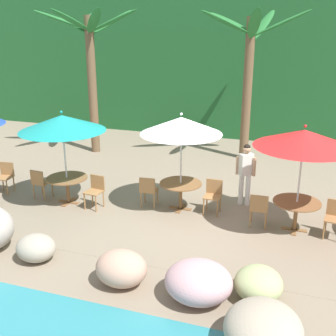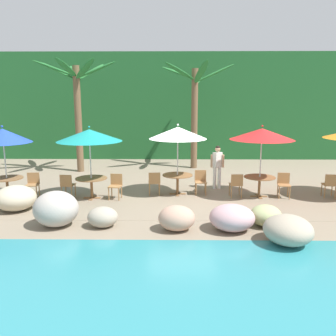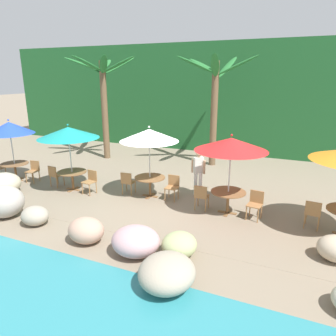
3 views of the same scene
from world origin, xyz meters
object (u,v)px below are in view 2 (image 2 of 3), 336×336
(chair_teal_seaward, at_px, (116,184))
(chair_red_seaward, at_px, (284,183))
(dining_table_blue, at_px, (7,181))
(dining_table_teal, at_px, (91,181))
(umbrella_blue, at_px, (3,136))
(palm_tree_second, at_px, (195,98))
(chair_teal_inland, at_px, (67,184))
(chair_blue_seaward, at_px, (33,183))
(umbrella_teal, at_px, (89,135))
(chair_orange_inland, at_px, (330,184))
(umbrella_red, at_px, (262,134))
(dining_table_red, at_px, (260,180))
(chair_red_inland, at_px, (236,184))
(chair_white_inland, at_px, (154,182))
(palm_tree_nearest, at_px, (77,93))
(dining_table_white, at_px, (178,178))
(chair_white_seaward, at_px, (201,180))
(waiter_in_white, at_px, (217,164))
(umbrella_white, at_px, (178,133))

(chair_teal_seaward, height_order, chair_red_seaward, same)
(dining_table_blue, distance_m, dining_table_teal, 2.97)
(umbrella_blue, distance_m, palm_tree_second, 8.98)
(chair_teal_seaward, distance_m, chair_teal_inland, 1.71)
(chair_blue_seaward, relative_size, umbrella_teal, 0.34)
(chair_teal_seaward, xyz_separation_m, chair_orange_inland, (7.55, 0.17, 0.00))
(chair_teal_inland, distance_m, umbrella_red, 7.03)
(chair_teal_inland, height_order, dining_table_red, chair_teal_inland)
(chair_red_inland, bearing_deg, chair_white_inland, 174.84)
(umbrella_blue, xyz_separation_m, palm_tree_nearest, (1.35, 4.68, 1.47))
(umbrella_red, bearing_deg, dining_table_white, 173.98)
(dining_table_red, bearing_deg, umbrella_blue, -178.12)
(dining_table_blue, xyz_separation_m, dining_table_white, (6.00, 0.60, 0.00))
(chair_white_inland, xyz_separation_m, palm_tree_second, (1.73, 5.18, 2.96))
(dining_table_red, distance_m, chair_orange_inland, 2.46)
(umbrella_red, bearing_deg, chair_white_seaward, 169.19)
(chair_red_seaward, height_order, palm_tree_nearest, palm_tree_nearest)
(chair_orange_inland, bearing_deg, waiter_in_white, 162.12)
(chair_white_seaward, height_order, palm_tree_nearest, palm_tree_nearest)
(chair_orange_inland, bearing_deg, chair_white_seaward, 173.75)
(chair_teal_seaward, xyz_separation_m, chair_red_inland, (4.25, 0.15, 0.00))
(chair_teal_inland, bearing_deg, umbrella_blue, -179.42)
(chair_orange_inland, distance_m, palm_tree_second, 7.64)
(umbrella_teal, bearing_deg, chair_white_inland, 10.46)
(chair_blue_seaward, height_order, umbrella_teal, umbrella_teal)
(dining_table_white, relative_size, palm_tree_second, 0.21)
(chair_teal_seaward, bearing_deg, palm_tree_second, 61.30)
(dining_table_blue, bearing_deg, chair_red_seaward, 1.54)
(dining_table_white, height_order, palm_tree_nearest, palm_tree_nearest)
(chair_teal_seaward, bearing_deg, chair_red_inland, 2.05)
(umbrella_blue, xyz_separation_m, chair_red_seaward, (9.77, 0.26, -1.71))
(umbrella_blue, height_order, chair_white_inland, umbrella_blue)
(chair_red_inland, bearing_deg, chair_red_seaward, 3.00)
(umbrella_red, bearing_deg, chair_orange_inland, -2.35)
(chair_white_seaward, bearing_deg, dining_table_teal, -170.41)
(chair_white_seaward, xyz_separation_m, chair_red_inland, (1.22, -0.51, 0.00))
(umbrella_teal, relative_size, chair_white_seaward, 2.94)
(umbrella_white, height_order, chair_red_inland, umbrella_white)
(umbrella_blue, relative_size, dining_table_teal, 2.34)
(dining_table_white, distance_m, chair_red_seaward, 3.79)
(chair_teal_seaward, distance_m, dining_table_white, 2.26)
(umbrella_white, bearing_deg, umbrella_red, -6.02)
(umbrella_blue, height_order, chair_orange_inland, umbrella_blue)
(dining_table_teal, xyz_separation_m, umbrella_red, (5.95, 0.26, 1.64))
(dining_table_teal, height_order, chair_teal_seaward, chair_teal_seaward)
(chair_white_inland, xyz_separation_m, chair_orange_inland, (6.21, -0.24, 0.00))
(chair_blue_seaward, height_order, chair_red_seaward, same)
(palm_tree_nearest, distance_m, palm_tree_second, 5.62)
(umbrella_white, height_order, palm_tree_nearest, palm_tree_nearest)
(chair_red_inland, bearing_deg, dining_table_red, 8.04)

